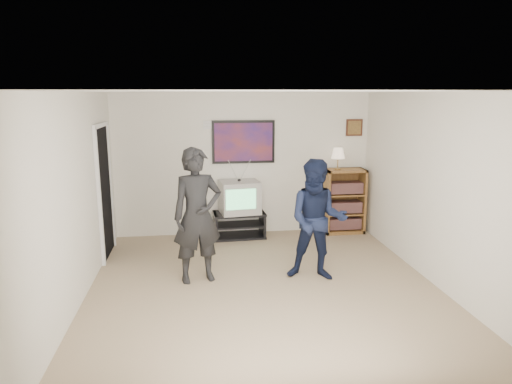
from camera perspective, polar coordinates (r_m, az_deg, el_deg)
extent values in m
cube|color=#847253|center=(6.04, 1.07, -12.02)|extent=(4.50, 5.00, 0.01)
cube|color=white|center=(5.50, 1.17, 12.45)|extent=(4.50, 5.00, 0.01)
cube|color=silver|center=(8.08, -1.58, 3.46)|extent=(4.50, 0.01, 2.50)
cube|color=silver|center=(5.75, -21.63, -0.98)|extent=(0.01, 5.00, 2.50)
cube|color=silver|center=(6.38, 21.53, 0.25)|extent=(0.01, 5.00, 2.50)
cube|color=black|center=(7.97, -2.13, -2.71)|extent=(0.92, 0.54, 0.04)
cube|color=black|center=(8.09, -2.11, -5.49)|extent=(0.92, 0.54, 0.04)
cube|color=black|center=(8.00, -5.10, -4.21)|extent=(0.06, 0.48, 0.45)
cube|color=black|center=(8.08, 0.83, -4.00)|extent=(0.06, 0.48, 0.45)
imported|color=black|center=(6.06, -7.34, -2.96)|extent=(0.74, 0.58, 1.80)
imported|color=black|center=(6.15, 7.67, -3.52)|extent=(0.94, 0.82, 1.64)
cube|color=white|center=(6.25, -7.48, -0.46)|extent=(0.05, 0.12, 0.03)
cube|color=white|center=(6.34, 7.17, -0.92)|extent=(0.07, 0.13, 0.04)
cube|color=black|center=(8.00, -1.58, 6.27)|extent=(1.10, 0.03, 0.75)
cube|color=white|center=(7.94, -5.58, 8.34)|extent=(0.28, 0.02, 0.14)
cube|color=black|center=(8.43, 12.18, 7.88)|extent=(0.30, 0.03, 0.30)
cube|color=black|center=(7.33, -18.44, -0.06)|extent=(0.03, 0.85, 2.00)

